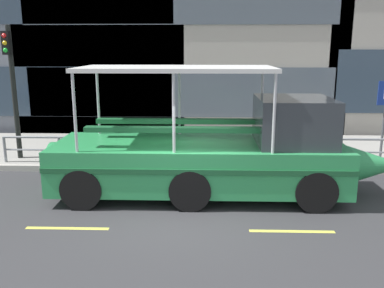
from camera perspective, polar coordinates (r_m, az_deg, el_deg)
ground_plane at (r=10.02m, az=-1.45°, el=-9.09°), size 120.00×120.00×0.00m
sidewalk at (r=15.32m, az=-0.27°, el=-0.82°), size 32.00×4.80×0.18m
curb_edge at (r=12.92m, az=-0.67°, el=-3.49°), size 32.00×0.18×0.18m
lane_centreline at (r=9.01m, az=-1.85°, el=-11.72°), size 25.80×0.12×0.01m
curb_guardrail at (r=13.07m, az=0.92°, el=-0.27°), size 12.55×0.09×0.86m
traffic_light_pole at (r=14.61m, az=-23.52°, el=8.09°), size 0.24×0.46×4.29m
duck_tour_boat at (r=10.73m, az=3.88°, el=-1.47°), size 9.22×2.51×3.33m
pedestrian_near_bow at (r=14.31m, az=13.63°, el=2.09°), size 0.40×0.30×1.58m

